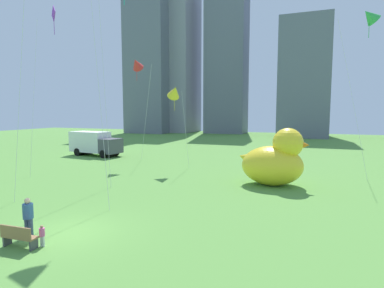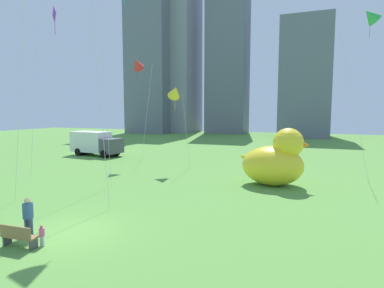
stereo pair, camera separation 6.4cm
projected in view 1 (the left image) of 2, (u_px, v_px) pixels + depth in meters
ground_plane at (71, 233)px, 13.51m from camera, size 140.00×140.00×0.00m
park_bench at (18, 236)px, 11.97m from camera, size 1.48×0.52×0.90m
person_adult at (28, 216)px, 12.91m from camera, size 0.41×0.41×1.69m
person_child at (42, 235)px, 12.11m from camera, size 0.21×0.21×0.85m
giant_inflatable_duck at (275, 161)px, 22.13m from camera, size 4.96×3.18×4.11m
box_truck at (95, 143)px, 37.19m from camera, size 6.73×3.06×2.85m
city_skyline at (240, 58)px, 71.13m from camera, size 68.70×17.68×38.80m
kite_yellow at (174, 92)px, 27.84m from camera, size 2.04×2.10×7.79m
kite_purple at (52, 22)px, 25.93m from camera, size 3.10×3.27×13.99m
kite_red at (137, 64)px, 31.37m from camera, size 2.10×2.30×10.80m
kite_green at (370, 16)px, 24.80m from camera, size 3.27×3.17×13.59m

